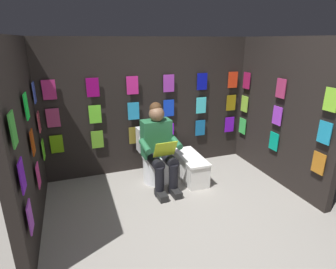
% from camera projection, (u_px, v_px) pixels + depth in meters
% --- Properties ---
extents(ground_plane, '(30.00, 30.00, 0.00)m').
position_uv_depth(ground_plane, '(206.00, 245.00, 2.80)').
color(ground_plane, gray).
extents(display_wall_back, '(3.29, 0.14, 2.03)m').
position_uv_depth(display_wall_back, '(150.00, 106.00, 4.23)').
color(display_wall_back, black).
rests_on(display_wall_back, ground).
extents(display_wall_left, '(0.14, 1.93, 2.03)m').
position_uv_depth(display_wall_left, '(282.00, 113.00, 3.85)').
color(display_wall_left, black).
rests_on(display_wall_left, ground).
extents(display_wall_right, '(0.14, 1.93, 2.03)m').
position_uv_depth(display_wall_right, '(23.00, 140.00, 2.81)').
color(display_wall_right, black).
rests_on(display_wall_right, ground).
extents(toilet, '(0.41, 0.56, 0.77)m').
position_uv_depth(toilet, '(154.00, 159.00, 4.03)').
color(toilet, white).
rests_on(toilet, ground).
extents(person_reading, '(0.54, 0.70, 1.19)m').
position_uv_depth(person_reading, '(159.00, 147.00, 3.74)').
color(person_reading, '#286B42').
rests_on(person_reading, ground).
extents(comic_longbox_near, '(0.33, 0.76, 0.36)m').
position_uv_depth(comic_longbox_near, '(190.00, 167.00, 4.08)').
color(comic_longbox_near, white).
rests_on(comic_longbox_near, ground).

